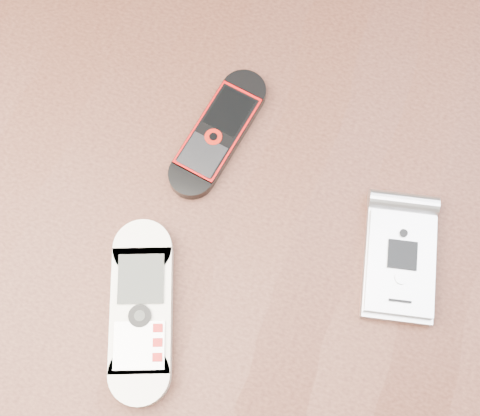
# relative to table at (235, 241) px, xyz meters

# --- Properties ---
(ground) EXTENTS (4.00, 4.00, 0.00)m
(ground) POSITION_rel_table_xyz_m (0.00, 0.00, -0.64)
(ground) COLOR #472B19
(ground) RESTS_ON ground
(table) EXTENTS (1.20, 0.80, 0.75)m
(table) POSITION_rel_table_xyz_m (0.00, 0.00, 0.00)
(table) COLOR black
(table) RESTS_ON ground
(nokia_white) EXTENTS (0.10, 0.16, 0.02)m
(nokia_white) POSITION_rel_table_xyz_m (-0.04, -0.11, 0.11)
(nokia_white) COLOR silver
(nokia_white) RESTS_ON table
(nokia_black_red) EXTENTS (0.06, 0.14, 0.01)m
(nokia_black_red) POSITION_rel_table_xyz_m (-0.04, 0.06, 0.11)
(nokia_black_red) COLOR black
(nokia_black_red) RESTS_ON table
(motorola_razr) EXTENTS (0.08, 0.12, 0.02)m
(motorola_razr) POSITION_rel_table_xyz_m (0.15, -0.00, 0.11)
(motorola_razr) COLOR silver
(motorola_razr) RESTS_ON table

